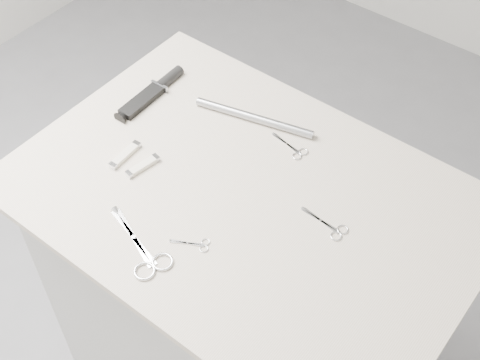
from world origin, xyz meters
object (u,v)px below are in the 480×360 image
Objects in this scene: metal_rail at (254,118)px; sheathed_knife at (155,91)px; embroidery_scissors_a at (331,227)px; pocket_knife_a at (143,166)px; plinth at (245,307)px; pocket_knife_b at (125,155)px; large_shears at (146,256)px; embroidery_scissors_b at (294,149)px; tiny_scissors at (195,244)px.

sheathed_knife is at bearing -164.25° from metal_rail.
embroidery_scissors_a is 1.26× the size of pocket_knife_a.
pocket_knife_a reaches higher than plinth.
sheathed_knife reaches higher than pocket_knife_b.
sheathed_knife is 0.71× the size of metal_rail.
plinth is at bearing -109.70° from sheathed_knife.
large_shears is 0.38m from embroidery_scissors_a.
embroidery_scissors_a is 0.23m from embroidery_scissors_b.
pocket_knife_a is at bearing -160.65° from embroidery_scissors_a.
plinth is 8.25× the size of embroidery_scissors_a.
plinth is at bearing 95.55° from large_shears.
plinth is 0.54m from large_shears.
tiny_scissors is (-0.19, -0.20, -0.00)m from embroidery_scissors_a.
embroidery_scissors_b is 0.38m from pocket_knife_b.
metal_rail reaches higher than large_shears.
sheathed_knife reaches higher than large_shears.
embroidery_scissors_b is 0.34m from pocket_knife_a.
embroidery_scissors_b is (0.00, 0.17, 0.47)m from plinth.
embroidery_scissors_b is at bearing 89.04° from plinth.
embroidery_scissors_a is 0.35m from metal_rail.
pocket_knife_b is 0.32m from metal_rail.
tiny_scissors is 0.90× the size of pocket_knife_a.
metal_rail is at bearing 117.42° from large_shears.
metal_rail reaches higher than tiny_scissors.
tiny_scissors is (0.06, 0.08, -0.00)m from large_shears.
pocket_knife_a is (-0.23, -0.08, 0.48)m from plinth.
pocket_knife_b reaches higher than large_shears.
metal_rail is at bearing -11.02° from pocket_knife_a.
embroidery_scissors_b reaches higher than plinth.
pocket_knife_b is at bearing 134.13° from tiny_scissors.
pocket_knife_a is 0.29m from metal_rail.
pocket_knife_b reaches higher than tiny_scissors.
embroidery_scissors_b is 0.48× the size of sheathed_knife.
sheathed_knife is at bearing 22.05° from pocket_knife_b.
pocket_knife_b is at bearing -156.48° from sheathed_knife.
metal_rail is (0.10, 0.27, 0.00)m from pocket_knife_a.
metal_rail reaches higher than embroidery_scissors_a.
metal_rail reaches higher than plinth.
pocket_knife_b is (-0.48, -0.12, 0.00)m from embroidery_scissors_a.
plinth is at bearing -164.78° from embroidery_scissors_a.
large_shears is 1.93× the size of embroidery_scissors_b.
embroidery_scissors_a is at bearing -79.50° from pocket_knife_b.
large_shears is 2.24× the size of pocket_knife_a.
embroidery_scissors_a is at bearing 67.75° from large_shears.
plinth is at bearing -81.42° from embroidery_scissors_b.
sheathed_knife is at bearing 175.48° from embroidery_scissors_a.
embroidery_scissors_a is 0.49m from pocket_knife_b.
large_shears is at bearing -153.87° from tiny_scissors.
metal_rail is (-0.32, 0.16, 0.01)m from embroidery_scissors_a.
metal_rail is (0.25, 0.07, 0.00)m from sheathed_knife.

